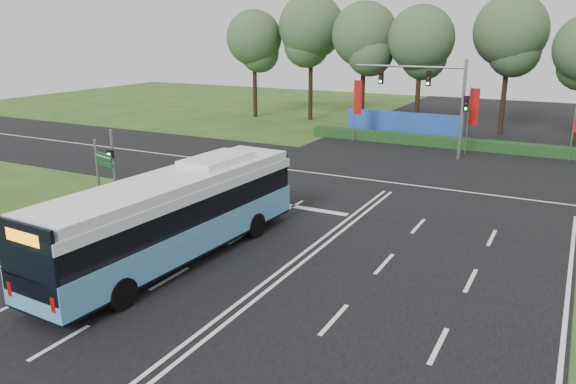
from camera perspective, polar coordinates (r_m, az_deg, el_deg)
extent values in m
plane|color=#284B19|center=(23.65, 2.10, -5.93)|extent=(120.00, 120.00, 0.00)
cube|color=black|center=(23.64, 2.10, -5.88)|extent=(20.00, 120.00, 0.04)
cube|color=black|center=(34.33, 10.81, 0.87)|extent=(120.00, 14.00, 0.05)
cube|color=black|center=(29.00, -23.62, -3.05)|extent=(5.00, 18.00, 0.06)
cube|color=gray|center=(27.22, -20.42, -3.84)|extent=(0.25, 18.00, 0.12)
cube|color=#5391C2|center=(22.71, -11.24, -4.06)|extent=(3.41, 13.15, 1.19)
cube|color=black|center=(22.90, -11.17, -5.33)|extent=(3.38, 13.08, 0.33)
cube|color=black|center=(22.37, -11.39, -1.44)|extent=(3.29, 12.95, 1.03)
cube|color=white|center=(22.18, -11.48, 0.16)|extent=(3.41, 13.15, 0.38)
cube|color=white|center=(22.08, -11.54, 1.11)|extent=(3.32, 12.63, 0.38)
cube|color=white|center=(24.02, -7.26, 3.31)|extent=(1.91, 3.34, 0.27)
cube|color=black|center=(18.40, -24.97, -6.38)|extent=(2.63, 0.26, 2.39)
cube|color=orange|center=(18.12, -25.35, -4.19)|extent=(1.52, 0.14, 0.38)
cylinder|color=black|center=(26.33, -7.92, -2.44)|extent=(0.36, 1.14, 1.13)
cylinder|color=black|center=(24.89, -3.30, -3.42)|extent=(0.36, 1.14, 1.13)
cylinder|color=black|center=(21.25, -21.25, -8.06)|extent=(0.36, 1.14, 1.13)
cylinder|color=black|center=(19.43, -16.48, -9.90)|extent=(0.36, 1.14, 1.13)
cylinder|color=gray|center=(30.67, -17.27, 2.40)|extent=(0.16, 0.16, 3.99)
cube|color=black|center=(30.39, -17.62, 3.69)|extent=(0.38, 0.32, 0.46)
sphere|color=#19F233|center=(30.32, -17.75, 3.65)|extent=(0.16, 0.16, 0.16)
cylinder|color=gray|center=(28.30, -18.70, 1.13)|extent=(0.12, 0.12, 3.95)
cube|color=#0C4419|center=(27.37, -18.23, 3.45)|extent=(1.43, 0.49, 0.30)
cube|color=#0C4419|center=(27.44, -18.16, 2.75)|extent=(1.43, 0.49, 0.22)
cube|color=white|center=(27.34, -18.28, 3.44)|extent=(1.32, 0.41, 0.04)
cylinder|color=gray|center=(46.65, 6.67, 8.22)|extent=(0.08, 0.08, 5.15)
cube|color=#9E130D|center=(46.32, 7.12, 9.50)|extent=(0.68, 0.18, 2.75)
cylinder|color=gray|center=(43.28, 17.79, 6.86)|extent=(0.08, 0.08, 5.01)
cube|color=#9E130D|center=(43.04, 18.38, 8.19)|extent=(0.67, 0.12, 2.67)
cylinder|color=gray|center=(43.95, 26.99, 5.76)|extent=(0.07, 0.07, 4.62)
cylinder|color=gray|center=(41.33, 17.28, 7.90)|extent=(0.24, 0.24, 7.00)
cylinder|color=gray|center=(41.97, 12.14, 12.36)|extent=(8.00, 0.16, 0.16)
cube|color=black|center=(41.64, 14.09, 11.11)|extent=(0.32, 0.28, 1.05)
cube|color=black|center=(42.61, 9.44, 11.47)|extent=(0.32, 0.28, 1.05)
cube|color=black|center=(41.23, 17.68, 8.55)|extent=(0.32, 0.28, 1.05)
cube|color=#133516|center=(46.08, 15.48, 4.90)|extent=(22.00, 1.20, 0.80)
cube|color=#214EB5|center=(49.31, 11.63, 6.68)|extent=(10.00, 0.30, 2.20)
cylinder|color=black|center=(60.30, -3.39, 11.29)|extent=(0.44, 0.44, 7.75)
sphere|color=#3C5633|center=(60.09, -3.46, 15.36)|extent=(5.71, 5.71, 5.71)
cylinder|color=black|center=(58.19, 2.32, 11.66)|extent=(0.44, 0.44, 8.81)
sphere|color=#3C5633|center=(58.03, 2.37, 16.46)|extent=(6.49, 6.49, 6.49)
cylinder|color=black|center=(53.87, 7.61, 10.81)|extent=(0.44, 0.44, 8.10)
sphere|color=#3C5633|center=(53.66, 7.79, 15.57)|extent=(5.97, 5.97, 5.97)
cylinder|color=black|center=(51.79, 13.07, 10.16)|extent=(0.44, 0.44, 7.80)
sphere|color=#3C5633|center=(51.56, 13.38, 14.93)|extent=(5.75, 5.75, 5.75)
cylinder|color=black|center=(52.93, 21.15, 9.96)|extent=(0.44, 0.44, 8.41)
sphere|color=#3C5633|center=(52.73, 21.67, 14.97)|extent=(6.20, 6.20, 6.20)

